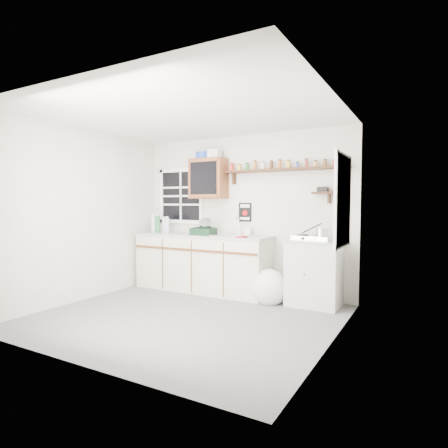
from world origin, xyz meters
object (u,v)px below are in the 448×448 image
object	(u,v)px
hotplate	(312,238)
dish_rack	(204,230)
main_cabinet	(202,263)
right_cabinet	(314,273)
upper_cabinet	(208,179)
spice_shelf	(283,169)

from	to	relation	value
hotplate	dish_rack	bearing A→B (deg)	-171.30
main_cabinet	dish_rack	world-z (taller)	dish_rack
main_cabinet	right_cabinet	size ratio (longest dim) A/B	2.54
main_cabinet	dish_rack	bearing A→B (deg)	-40.12
hotplate	upper_cabinet	bearing A→B (deg)	-178.54
right_cabinet	dish_rack	xyz separation A→B (m)	(-1.74, -0.10, 0.55)
main_cabinet	upper_cabinet	distance (m)	1.37
dish_rack	hotplate	distance (m)	1.72
spice_shelf	dish_rack	distance (m)	1.54
dish_rack	right_cabinet	bearing A→B (deg)	1.43
spice_shelf	dish_rack	xyz separation A→B (m)	(-1.20, -0.29, -0.93)
upper_cabinet	dish_rack	distance (m)	0.85
hotplate	spice_shelf	bearing A→B (deg)	163.99
right_cabinet	spice_shelf	distance (m)	1.58
main_cabinet	spice_shelf	distance (m)	1.97
dish_rack	hotplate	world-z (taller)	dish_rack
right_cabinet	spice_shelf	xyz separation A→B (m)	(-0.54, 0.19, 1.48)
spice_shelf	hotplate	bearing A→B (deg)	-21.94
spice_shelf	dish_rack	bearing A→B (deg)	-166.39
spice_shelf	dish_rack	world-z (taller)	spice_shelf
upper_cabinet	dish_rack	world-z (taller)	upper_cabinet
main_cabinet	right_cabinet	world-z (taller)	main_cabinet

